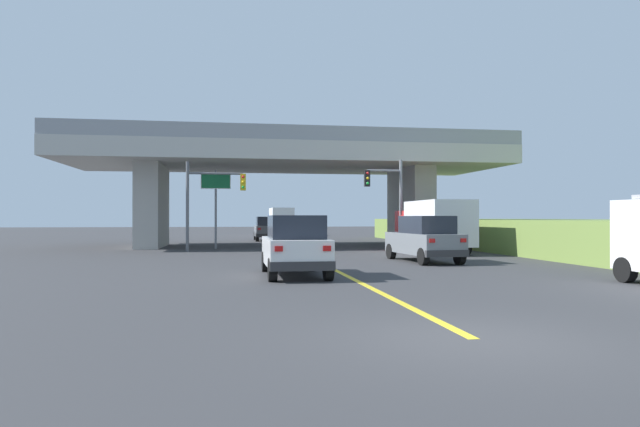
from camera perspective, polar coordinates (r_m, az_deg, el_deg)
ground at (r=38.91m, az=-3.47°, el=-3.28°), size 160.00×160.00×0.00m
overpass_bridge at (r=39.01m, az=-3.46°, el=4.54°), size 29.07×10.94×7.50m
lane_divider_stripe at (r=22.50m, az=0.77°, el=-5.37°), size 0.20×27.16×0.01m
suv_lead at (r=18.76m, az=-2.55°, el=-3.28°), size 1.98×4.38×2.02m
suv_crossing at (r=25.19m, az=10.52°, el=-2.53°), size 2.21×4.95×2.02m
box_truck at (r=31.68m, az=11.44°, el=-1.16°), size 2.33×6.97×2.86m
sedan_oncoming at (r=47.60m, az=-5.47°, el=-1.53°), size 1.92×4.61×2.02m
traffic_signal_nearside at (r=33.62m, az=6.98°, el=2.04°), size 2.32×0.36×5.39m
traffic_signal_farside at (r=32.82m, az=-11.22°, el=1.94°), size 3.39×0.36×5.15m
highway_sign at (r=35.58m, az=-10.52°, el=2.38°), size 1.83×0.17×4.91m
semi_truck_distant at (r=62.73m, az=-4.00°, el=-0.73°), size 2.33×7.47×3.00m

